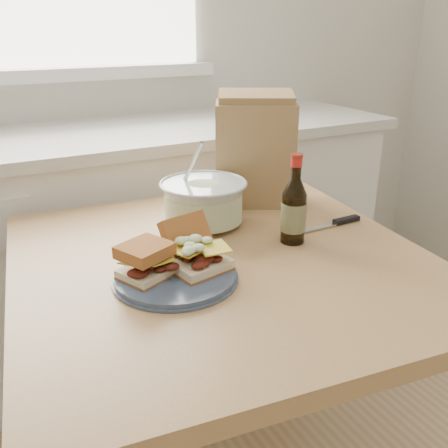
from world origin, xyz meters
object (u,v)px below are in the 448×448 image
coleslaw_bowl (204,204)px  paper_bag (255,154)px  dining_table (223,300)px  plate (175,276)px  beer_bottle (294,210)px

coleslaw_bowl → paper_bag: 0.26m
dining_table → plate: 0.20m
paper_bag → beer_bottle: bearing=-74.5°
dining_table → plate: size_ratio=4.02×
dining_table → coleslaw_bowl: size_ratio=4.48×
dining_table → paper_bag: paper_bag is taller
coleslaw_bowl → plate: bearing=-126.9°
beer_bottle → paper_bag: paper_bag is taller
plate → beer_bottle: bearing=8.2°
coleslaw_bowl → paper_bag: bearing=24.5°
dining_table → plate: (-0.14, -0.05, 0.13)m
coleslaw_bowl → beer_bottle: size_ratio=1.04×
beer_bottle → coleslaw_bowl: bearing=136.6°
beer_bottle → paper_bag: bearing=87.7°
plate → beer_bottle: 0.35m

